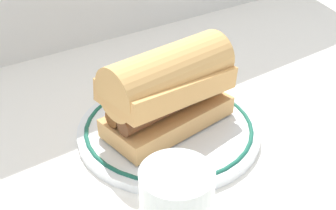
{
  "coord_description": "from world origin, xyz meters",
  "views": [
    {
      "loc": [
        -0.26,
        -0.37,
        0.33
      ],
      "look_at": [
        0.01,
        0.0,
        0.04
      ],
      "focal_mm": 42.48,
      "sensor_mm": 36.0,
      "label": 1
    }
  ],
  "objects": [
    {
      "name": "ground_plane",
      "position": [
        0.0,
        0.0,
        0.0
      ],
      "size": [
        1.5,
        1.5,
        0.0
      ],
      "primitive_type": "plane",
      "color": "white"
    },
    {
      "name": "plate",
      "position": [
        0.01,
        0.0,
        0.01
      ],
      "size": [
        0.25,
        0.25,
        0.01
      ],
      "color": "white",
      "rests_on": "ground_plane"
    },
    {
      "name": "sausage_sandwich",
      "position": [
        0.01,
        0.0,
        0.07
      ],
      "size": [
        0.19,
        0.1,
        0.12
      ],
      "rotation": [
        0.0,
        0.0,
        0.09
      ],
      "color": "tan",
      "rests_on": "plate"
    }
  ]
}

